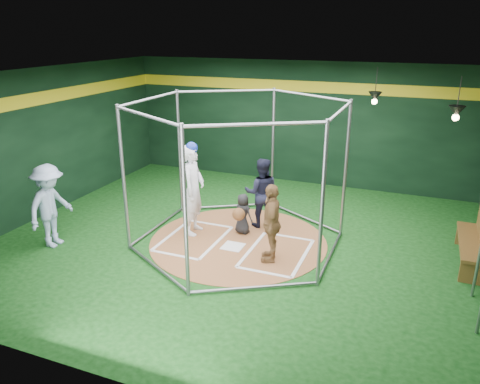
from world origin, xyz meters
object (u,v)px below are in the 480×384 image
at_px(visitor_leopard, 272,223).
at_px(dugout_bench, 477,237).
at_px(batter_figure, 193,189).
at_px(umpire, 261,193).

relative_size(visitor_leopard, dugout_bench, 0.83).
xyz_separation_m(batter_figure, visitor_leopard, (2.00, -0.61, -0.24)).
bearing_deg(umpire, dugout_bench, 158.52).
relative_size(batter_figure, umpire, 1.29).
distance_m(batter_figure, dugout_bench, 5.79).
bearing_deg(visitor_leopard, dugout_bench, 95.18).
height_order(batter_figure, visitor_leopard, batter_figure).
xyz_separation_m(umpire, dugout_bench, (4.46, -0.19, -0.25)).
xyz_separation_m(batter_figure, dugout_bench, (5.73, 0.72, -0.47)).
distance_m(batter_figure, visitor_leopard, 2.11).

